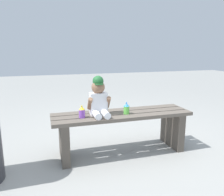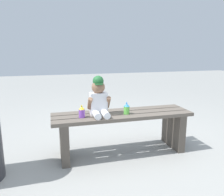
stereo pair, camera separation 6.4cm
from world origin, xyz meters
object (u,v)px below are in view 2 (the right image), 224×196
(child_figure, at_px, (99,98))
(sippy_cup_right, at_px, (127,109))
(park_bench, at_px, (122,126))
(sippy_cup_left, at_px, (82,112))

(child_figure, height_order, sippy_cup_right, child_figure)
(park_bench, height_order, child_figure, child_figure)
(child_figure, xyz_separation_m, sippy_cup_right, (0.29, -0.05, -0.12))
(park_bench, distance_m, sippy_cup_left, 0.49)
(park_bench, height_order, sippy_cup_right, sippy_cup_right)
(sippy_cup_right, bearing_deg, child_figure, 170.99)
(park_bench, xyz_separation_m, sippy_cup_right, (0.03, -0.05, 0.21))
(child_figure, relative_size, sippy_cup_right, 3.26)
(child_figure, bearing_deg, sippy_cup_left, -166.02)
(sippy_cup_left, height_order, sippy_cup_right, same)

